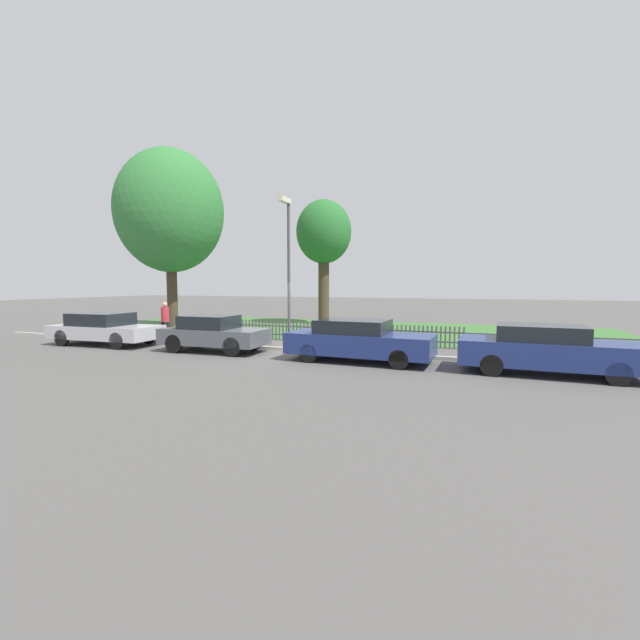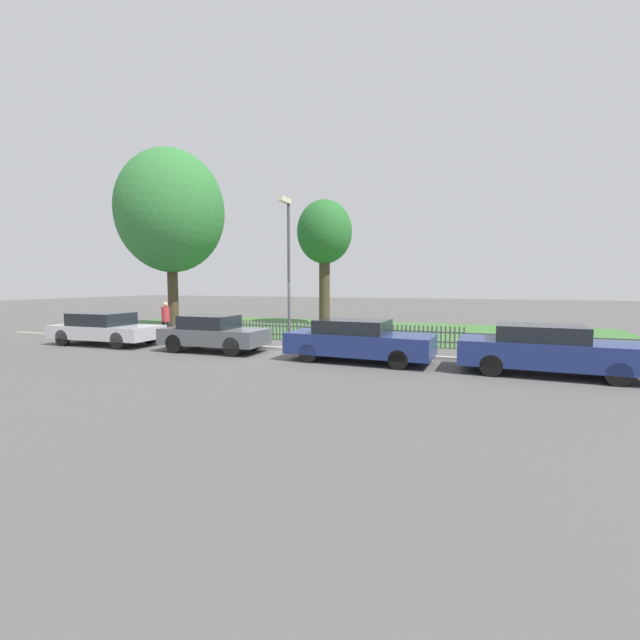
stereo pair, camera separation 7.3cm
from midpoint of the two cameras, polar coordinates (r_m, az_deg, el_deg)
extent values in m
plane|color=#565451|center=(16.01, -6.05, -4.03)|extent=(120.00, 120.00, 0.00)
cube|color=#B2ADA3|center=(16.09, -5.89, -3.77)|extent=(28.34, 0.20, 0.12)
cube|color=#3D7033|center=(23.39, 2.88, -1.20)|extent=(28.34, 10.62, 0.01)
cube|color=#4C4C51|center=(18.44, -2.20, -2.09)|extent=(28.34, 0.03, 0.05)
cube|color=#4C4C51|center=(18.39, -2.21, -0.94)|extent=(28.34, 0.03, 0.05)
cube|color=#4C4C51|center=(21.83, -18.37, -0.76)|extent=(0.06, 0.03, 0.85)
cube|color=#4C4C51|center=(21.72, -18.03, -0.78)|extent=(0.06, 0.03, 0.85)
cube|color=#4C4C51|center=(21.62, -17.69, -0.80)|extent=(0.06, 0.03, 0.85)
cube|color=#4C4C51|center=(21.52, -17.34, -0.81)|extent=(0.06, 0.03, 0.85)
cube|color=#4C4C51|center=(21.41, -16.99, -0.83)|extent=(0.06, 0.03, 0.85)
cube|color=#4C4C51|center=(21.31, -16.63, -0.85)|extent=(0.06, 0.03, 0.85)
cube|color=#4C4C51|center=(21.21, -16.27, -0.87)|extent=(0.06, 0.03, 0.85)
cube|color=#4C4C51|center=(21.11, -15.91, -0.88)|extent=(0.06, 0.03, 0.85)
cube|color=#4C4C51|center=(21.01, -15.55, -0.90)|extent=(0.06, 0.03, 0.85)
cube|color=#4C4C51|center=(20.91, -15.18, -0.92)|extent=(0.06, 0.03, 0.85)
cube|color=#4C4C51|center=(20.81, -14.81, -0.94)|extent=(0.06, 0.03, 0.85)
cube|color=#4C4C51|center=(20.72, -14.43, -0.96)|extent=(0.06, 0.03, 0.85)
cube|color=#4C4C51|center=(20.62, -14.05, -0.97)|extent=(0.06, 0.03, 0.85)
cube|color=#4C4C51|center=(20.53, -13.67, -0.99)|extent=(0.06, 0.03, 0.85)
cube|color=#4C4C51|center=(20.43, -13.29, -1.01)|extent=(0.06, 0.03, 0.85)
cube|color=#4C4C51|center=(20.34, -12.90, -1.03)|extent=(0.06, 0.03, 0.85)
cube|color=#4C4C51|center=(20.25, -12.50, -1.05)|extent=(0.06, 0.03, 0.85)
cube|color=#4C4C51|center=(20.16, -12.11, -1.07)|extent=(0.06, 0.03, 0.85)
cube|color=#4C4C51|center=(20.07, -11.71, -1.09)|extent=(0.06, 0.03, 0.85)
cube|color=#4C4C51|center=(19.98, -11.30, -1.11)|extent=(0.06, 0.03, 0.85)
cube|color=#4C4C51|center=(19.89, -10.90, -1.13)|extent=(0.06, 0.03, 0.85)
cube|color=#4C4C51|center=(19.80, -10.49, -1.15)|extent=(0.06, 0.03, 0.85)
cube|color=#4C4C51|center=(19.72, -10.07, -1.16)|extent=(0.06, 0.03, 0.85)
cube|color=#4C4C51|center=(19.63, -9.65, -1.18)|extent=(0.06, 0.03, 0.85)
cube|color=#4C4C51|center=(19.55, -9.23, -1.20)|extent=(0.06, 0.03, 0.85)
cube|color=#4C4C51|center=(19.46, -8.81, -1.22)|extent=(0.06, 0.03, 0.85)
cube|color=#4C4C51|center=(19.38, -8.38, -1.24)|extent=(0.06, 0.03, 0.85)
cube|color=#4C4C51|center=(19.30, -7.95, -1.26)|extent=(0.06, 0.03, 0.85)
cube|color=#4C4C51|center=(19.22, -7.51, -1.28)|extent=(0.06, 0.03, 0.85)
cube|color=#4C4C51|center=(19.14, -7.07, -1.31)|extent=(0.06, 0.03, 0.85)
cube|color=#4C4C51|center=(19.07, -6.63, -1.33)|extent=(0.06, 0.03, 0.85)
cube|color=#4C4C51|center=(18.99, -6.18, -1.35)|extent=(0.06, 0.03, 0.85)
cube|color=#4C4C51|center=(18.92, -5.73, -1.37)|extent=(0.06, 0.03, 0.85)
cube|color=#4C4C51|center=(18.84, -5.27, -1.39)|extent=(0.06, 0.03, 0.85)
cube|color=#4C4C51|center=(18.77, -4.82, -1.41)|extent=(0.06, 0.03, 0.85)
cube|color=#4C4C51|center=(18.70, -4.36, -1.43)|extent=(0.06, 0.03, 0.85)
cube|color=#4C4C51|center=(18.63, -3.89, -1.45)|extent=(0.06, 0.03, 0.85)
cube|color=#4C4C51|center=(18.56, -3.42, -1.47)|extent=(0.06, 0.03, 0.85)
cube|color=#4C4C51|center=(18.49, -2.95, -1.49)|extent=(0.06, 0.03, 0.85)
cube|color=#4C4C51|center=(18.42, -2.48, -1.51)|extent=(0.06, 0.03, 0.85)
cube|color=#4C4C51|center=(18.36, -2.00, -1.53)|extent=(0.06, 0.03, 0.85)
cube|color=#4C4C51|center=(18.30, -1.52, -1.55)|extent=(0.06, 0.03, 0.85)
cube|color=#4C4C51|center=(18.23, -1.03, -1.58)|extent=(0.06, 0.03, 0.85)
cube|color=#4C4C51|center=(18.17, -0.54, -1.60)|extent=(0.06, 0.03, 0.85)
cube|color=#4C4C51|center=(18.11, -0.05, -1.62)|extent=(0.06, 0.03, 0.85)
cube|color=#4C4C51|center=(18.05, 0.45, -1.64)|extent=(0.06, 0.03, 0.85)
cube|color=#4C4C51|center=(18.00, 0.94, -1.66)|extent=(0.06, 0.03, 0.85)
cube|color=#4C4C51|center=(17.94, 1.44, -1.68)|extent=(0.06, 0.03, 0.85)
cube|color=#4C4C51|center=(17.89, 1.95, -1.70)|extent=(0.06, 0.03, 0.85)
cube|color=#4C4C51|center=(17.83, 2.46, -1.72)|extent=(0.06, 0.03, 0.85)
cube|color=#4C4C51|center=(17.78, 2.97, -1.75)|extent=(0.06, 0.03, 0.85)
cube|color=#4C4C51|center=(17.73, 3.48, -1.77)|extent=(0.06, 0.03, 0.85)
cube|color=#4C4C51|center=(17.68, 4.00, -1.79)|extent=(0.06, 0.03, 0.85)
cube|color=#4C4C51|center=(17.63, 4.52, -1.81)|extent=(0.06, 0.03, 0.85)
cube|color=#4C4C51|center=(17.59, 5.04, -1.83)|extent=(0.06, 0.03, 0.85)
cube|color=#4C4C51|center=(17.54, 5.56, -1.85)|extent=(0.06, 0.03, 0.85)
cube|color=#4C4C51|center=(17.50, 6.09, -1.87)|extent=(0.06, 0.03, 0.85)
cube|color=#4C4C51|center=(17.46, 6.62, -1.89)|extent=(0.06, 0.03, 0.85)
cube|color=#4C4C51|center=(17.42, 7.15, -1.91)|extent=(0.06, 0.03, 0.85)
cube|color=#4C4C51|center=(17.38, 7.69, -1.93)|extent=(0.06, 0.03, 0.85)
cube|color=#4C4C51|center=(17.34, 8.23, -1.96)|extent=(0.06, 0.03, 0.85)
cube|color=#4C4C51|center=(17.31, 8.76, -1.98)|extent=(0.06, 0.03, 0.85)
cube|color=#4C4C51|center=(17.27, 9.31, -2.00)|extent=(0.06, 0.03, 0.85)
cube|color=#4C4C51|center=(17.24, 9.85, -2.02)|extent=(0.06, 0.03, 0.85)
cube|color=#4C4C51|center=(17.21, 10.40, -2.04)|extent=(0.06, 0.03, 0.85)
cube|color=#4C4C51|center=(17.18, 10.94, -2.06)|extent=(0.06, 0.03, 0.85)
cube|color=#4C4C51|center=(17.15, 11.49, -2.08)|extent=(0.06, 0.03, 0.85)
cube|color=#4C4C51|center=(17.13, 12.04, -2.10)|extent=(0.06, 0.03, 0.85)
cube|color=#4C4C51|center=(17.10, 12.60, -2.12)|extent=(0.06, 0.03, 0.85)
cube|color=#4C4C51|center=(17.08, 13.15, -2.14)|extent=(0.06, 0.03, 0.85)
cube|color=#4C4C51|center=(17.06, 13.71, -2.16)|extent=(0.06, 0.03, 0.85)
cube|color=#4C4C51|center=(17.04, 14.26, -2.18)|extent=(0.06, 0.03, 0.85)
cube|color=#4C4C51|center=(17.02, 14.82, -2.19)|extent=(0.06, 0.03, 0.85)
cube|color=#4C4C51|center=(17.01, 15.38, -2.21)|extent=(0.06, 0.03, 0.85)
cube|color=#4C4C51|center=(16.99, 15.94, -2.23)|extent=(0.06, 0.03, 0.85)
cube|color=#4C4C51|center=(16.98, 16.50, -2.25)|extent=(0.06, 0.03, 0.85)
cube|color=#4C4C51|center=(16.97, 17.07, -2.27)|extent=(0.06, 0.03, 0.85)
cube|color=#4C4C51|center=(16.96, 17.63, -2.29)|extent=(0.06, 0.03, 0.85)
cube|color=#4C4C51|center=(16.95, 18.19, -2.31)|extent=(0.06, 0.03, 0.85)
cube|color=#4C4C51|center=(16.94, 18.76, -2.32)|extent=(0.06, 0.03, 0.85)
cube|color=#BCBCC1|center=(19.30, -26.48, -1.39)|extent=(4.49, 2.00, 0.52)
cube|color=black|center=(19.41, -27.00, 0.13)|extent=(2.18, 1.73, 0.50)
cylinder|color=black|center=(19.01, -21.72, -1.96)|extent=(0.66, 0.16, 0.65)
cylinder|color=black|center=(17.76, -25.28, -2.54)|extent=(0.66, 0.16, 0.65)
cylinder|color=black|center=(20.89, -27.46, -1.58)|extent=(0.66, 0.16, 0.65)
cylinder|color=black|center=(19.77, -31.01, -2.06)|extent=(0.66, 0.16, 0.65)
cube|color=#51565B|center=(15.99, -13.78, -2.11)|extent=(3.84, 1.73, 0.57)
cube|color=black|center=(16.04, -14.39, -0.24)|extent=(1.86, 1.52, 0.47)
cylinder|color=black|center=(16.06, -8.77, -2.83)|extent=(0.67, 0.16, 0.67)
cylinder|color=black|center=(14.77, -11.53, -3.54)|extent=(0.67, 0.16, 0.67)
cylinder|color=black|center=(17.29, -15.67, -2.41)|extent=(0.67, 0.16, 0.67)
cylinder|color=black|center=(16.10, -18.75, -3.01)|extent=(0.67, 0.16, 0.67)
cube|color=navy|center=(13.60, 5.44, -3.15)|extent=(4.64, 1.91, 0.66)
cube|color=black|center=(13.61, 4.54, -0.84)|extent=(2.25, 1.65, 0.42)
cylinder|color=black|center=(14.07, 11.96, -4.15)|extent=(0.59, 0.16, 0.58)
cylinder|color=black|center=(12.52, 10.55, -5.24)|extent=(0.59, 0.16, 0.58)
cylinder|color=black|center=(14.86, 1.13, -3.56)|extent=(0.59, 0.16, 0.58)
cylinder|color=black|center=(13.40, -1.43, -4.49)|extent=(0.59, 0.16, 0.58)
cube|color=navy|center=(13.11, 28.33, -3.96)|extent=(4.64, 1.88, 0.68)
cube|color=black|center=(13.02, 27.43, -1.53)|extent=(2.25, 1.63, 0.43)
cylinder|color=black|center=(14.14, 33.73, -4.80)|extent=(0.59, 0.16, 0.59)
cylinder|color=black|center=(12.61, 35.10, -5.95)|extent=(0.59, 0.16, 0.59)
cylinder|color=black|center=(13.87, 22.10, -4.51)|extent=(0.59, 0.16, 0.59)
cylinder|color=black|center=(12.31, 22.00, -5.66)|extent=(0.59, 0.16, 0.59)
cylinder|color=black|center=(16.71, 5.09, -2.55)|extent=(0.64, 0.16, 0.64)
cylinder|color=black|center=(17.00, 0.46, -2.40)|extent=(0.64, 0.16, 0.64)
ellipsoid|color=#2D3851|center=(16.80, 2.76, -1.39)|extent=(1.89, 0.76, 0.76)
ellipsoid|color=#2D3851|center=(16.69, 4.22, -0.73)|extent=(0.50, 0.77, 0.35)
cylinder|color=#473828|center=(23.53, -18.94, 4.02)|extent=(0.53, 0.53, 4.46)
ellipsoid|color=#337A38|center=(23.82, -19.21, 13.55)|extent=(5.42, 5.42, 6.24)
cylinder|color=#473828|center=(26.05, 0.68, 4.42)|extent=(0.65, 0.65, 4.54)
ellipsoid|color=#286B2D|center=(26.24, 0.69, 11.69)|extent=(3.32, 3.32, 3.81)
cylinder|color=black|center=(19.77, -19.44, -1.40)|extent=(0.15, 0.15, 0.82)
cylinder|color=black|center=(19.91, -20.01, -1.38)|extent=(0.15, 0.15, 0.82)
cylinder|color=#B73338|center=(19.78, -19.79, 0.72)|extent=(0.37, 0.37, 0.65)
sphere|color=tan|center=(19.75, -19.82, 1.97)|extent=(0.22, 0.22, 0.22)
cylinder|color=#47474C|center=(16.37, -4.04, 5.73)|extent=(0.11, 0.11, 5.44)
cube|color=beige|center=(16.34, -4.64, 15.68)|extent=(0.20, 0.76, 0.18)
camera|label=1|loc=(0.04, -89.87, 0.01)|focal=24.00mm
camera|label=2|loc=(0.04, 90.13, -0.01)|focal=24.00mm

